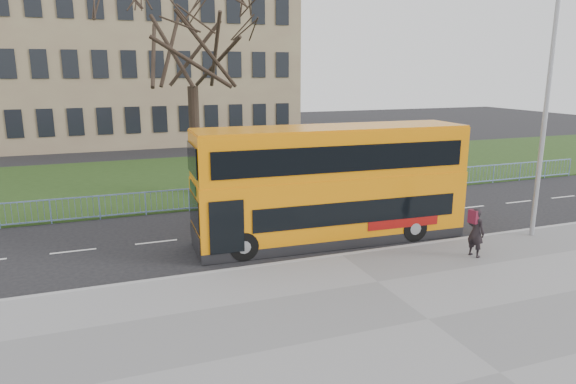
# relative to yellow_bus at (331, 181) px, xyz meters

# --- Properties ---
(ground) EXTENTS (120.00, 120.00, 0.00)m
(ground) POSITION_rel_yellow_bus_xyz_m (-0.47, -0.39, -2.36)
(ground) COLOR black
(ground) RESTS_ON ground
(pavement) EXTENTS (80.00, 10.50, 0.12)m
(pavement) POSITION_rel_yellow_bus_xyz_m (-0.47, -7.14, -2.30)
(pavement) COLOR slate
(pavement) RESTS_ON ground
(kerb) EXTENTS (80.00, 0.20, 0.14)m
(kerb) POSITION_rel_yellow_bus_xyz_m (-0.47, -1.94, -2.29)
(kerb) COLOR gray
(kerb) RESTS_ON ground
(grass_verge) EXTENTS (80.00, 15.40, 0.08)m
(grass_verge) POSITION_rel_yellow_bus_xyz_m (-0.47, 13.91, -2.32)
(grass_verge) COLOR #1F3513
(grass_verge) RESTS_ON ground
(guard_railing) EXTENTS (40.00, 0.12, 1.10)m
(guard_railing) POSITION_rel_yellow_bus_xyz_m (-0.47, 6.21, -1.81)
(guard_railing) COLOR #7693D2
(guard_railing) RESTS_ON ground
(bare_tree) EXTENTS (9.40, 9.40, 13.43)m
(bare_tree) POSITION_rel_yellow_bus_xyz_m (-3.47, 9.61, 4.43)
(bare_tree) COLOR black
(bare_tree) RESTS_ON grass_verge
(civic_building) EXTENTS (30.00, 15.00, 14.00)m
(civic_building) POSITION_rel_yellow_bus_xyz_m (-5.47, 34.61, 4.64)
(civic_building) COLOR #7F6751
(civic_building) RESTS_ON ground
(yellow_bus) EXTENTS (10.60, 2.92, 4.41)m
(yellow_bus) POSITION_rel_yellow_bus_xyz_m (0.00, 0.00, 0.00)
(yellow_bus) COLOR orange
(yellow_bus) RESTS_ON ground
(pedestrian) EXTENTS (0.57, 0.73, 1.76)m
(pedestrian) POSITION_rel_yellow_bus_xyz_m (3.86, -3.71, -1.36)
(pedestrian) COLOR black
(pedestrian) RESTS_ON pavement
(street_lamp) EXTENTS (1.93, 0.24, 9.09)m
(street_lamp) POSITION_rel_yellow_bus_xyz_m (7.53, -2.56, 2.74)
(street_lamp) COLOR #9C9FA5
(street_lamp) RESTS_ON pavement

